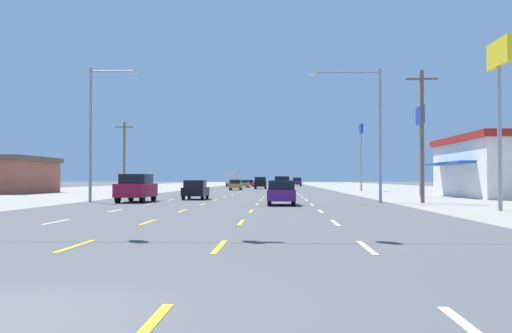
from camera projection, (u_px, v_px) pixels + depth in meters
ground_plane at (255, 192)px, 72.44m from camera, size 572.00×572.00×0.00m
lot_apron_left at (66, 191)px, 73.47m from camera, size 28.00×440.00×0.01m
lot_apron_right at (449, 192)px, 71.40m from camera, size 28.00×440.00×0.01m
lane_markings at (263, 187)px, 110.89m from camera, size 10.64×227.60×0.01m
signal_span_wire at (194, 51)px, 18.15m from camera, size 27.55×0.53×9.80m
hatchback_inner_right_nearest at (281, 193)px, 34.97m from camera, size 1.72×3.90×1.54m
suv_far_left_near at (136, 188)px, 39.66m from camera, size 1.98×4.90×1.98m
hatchback_inner_left_mid at (196, 190)px, 44.68m from camera, size 1.72×3.90×1.54m
suv_inner_right_midfar at (282, 184)px, 72.23m from camera, size 1.98×4.90×1.98m
hatchback_inner_left_far at (236, 185)px, 83.38m from camera, size 1.72×3.90×1.54m
suv_center_turn_farther at (260, 183)px, 93.58m from camera, size 1.98×4.90×1.98m
sedan_inner_left_farthest at (244, 184)px, 108.61m from camera, size 1.80×4.50×1.46m
box_truck_far_left_distant_a at (232, 178)px, 121.88m from camera, size 2.40×7.20×3.23m
sedan_inner_left_distant_b at (249, 183)px, 121.89m from camera, size 1.80×4.50×1.46m
suv_far_right_distant_c at (297, 182)px, 129.42m from camera, size 1.98×4.90×1.98m
storefront_left_row_1 at (3, 175)px, 64.90m from camera, size 9.37×12.46×4.22m
storefront_right_row_1 at (506, 166)px, 50.66m from camera, size 10.57×15.72×5.53m
pole_sign_right_row_0 at (499, 77)px, 29.03m from camera, size 0.24×2.79×8.84m
pole_sign_right_row_1 at (420, 127)px, 52.66m from camera, size 0.24×2.46×8.46m
pole_sign_right_row_2 at (361, 141)px, 76.37m from camera, size 0.24×2.20×9.11m
streetlight_left_row_0 at (95, 125)px, 39.57m from camera, size 3.37×0.26×9.51m
streetlight_right_row_0 at (372, 123)px, 38.76m from camera, size 4.96×0.26×9.29m
utility_pole_right_row_0 at (422, 134)px, 38.38m from camera, size 2.20×0.26×9.11m
utility_pole_left_row_1 at (124, 156)px, 68.33m from camera, size 2.20×0.26×8.59m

